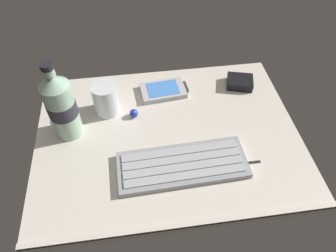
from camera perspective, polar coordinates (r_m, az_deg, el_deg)
name	(u,v)px	position (r cm, az deg, el deg)	size (l,w,h in cm)	color
ground_plane	(168,137)	(77.06, 0.02, -2.06)	(64.00, 48.00, 2.80)	beige
keyboard	(182,165)	(70.16, 2.67, -7.12)	(29.33, 11.90, 1.70)	#93969B
handheld_device	(164,90)	(86.18, -0.81, 6.55)	(13.29, 8.72, 1.50)	#B7BABF
juice_cup	(106,100)	(80.47, -11.32, 4.71)	(6.40, 6.40, 8.50)	silver
water_bottle	(61,106)	(74.37, -18.99, 3.56)	(6.73, 6.73, 20.80)	#9EC1A8
charger_block	(240,82)	(90.30, 13.02, 7.85)	(7.00, 5.60, 2.40)	black
trackball_mouse	(134,113)	(80.01, -6.28, 2.34)	(2.20, 2.20, 2.20)	#2338B2
stylus_pen	(240,163)	(72.75, 13.09, -6.65)	(0.70, 0.70, 9.50)	#26262B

